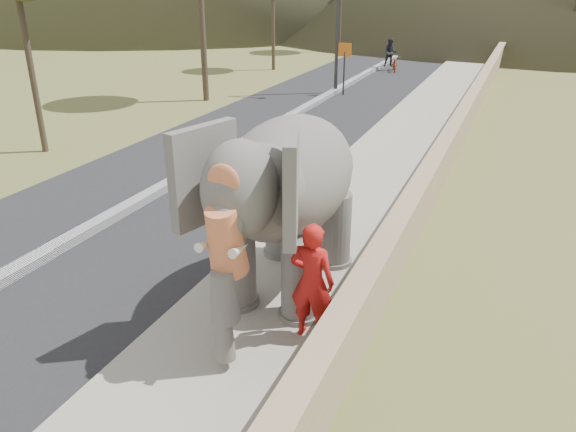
# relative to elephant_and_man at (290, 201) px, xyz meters

# --- Properties ---
(ground) EXTENTS (160.00, 160.00, 0.00)m
(ground) POSITION_rel_elephant_and_man_xyz_m (-0.02, -1.15, -1.74)
(ground) COLOR olive
(ground) RESTS_ON ground
(road) EXTENTS (7.00, 120.00, 0.03)m
(road) POSITION_rel_elephant_and_man_xyz_m (-5.02, 8.85, -1.72)
(road) COLOR black
(road) RESTS_ON ground
(median) EXTENTS (0.35, 120.00, 0.22)m
(median) POSITION_rel_elephant_and_man_xyz_m (-5.02, 8.85, -1.63)
(median) COLOR black
(median) RESTS_ON ground
(walkway) EXTENTS (3.00, 120.00, 0.15)m
(walkway) POSITION_rel_elephant_and_man_xyz_m (-0.02, 8.85, -1.66)
(walkway) COLOR #9E9687
(walkway) RESTS_ON ground
(parapet) EXTENTS (0.30, 120.00, 1.10)m
(parapet) POSITION_rel_elephant_and_man_xyz_m (1.63, 8.85, -1.19)
(parapet) COLOR tan
(parapet) RESTS_ON ground
(signboard) EXTENTS (0.60, 0.08, 2.40)m
(signboard) POSITION_rel_elephant_and_man_xyz_m (-4.52, 17.51, -0.09)
(signboard) COLOR #2D2D33
(signboard) RESTS_ON ground
(elephant_and_man) EXTENTS (2.48, 4.49, 3.20)m
(elephant_and_man) POSITION_rel_elephant_and_man_xyz_m (0.00, 0.00, 0.00)
(elephant_and_man) COLOR slate
(elephant_and_man) RESTS_ON ground
(motorcyclist) EXTENTS (1.29, 1.81, 1.88)m
(motorcyclist) POSITION_rel_elephant_and_man_xyz_m (-4.02, 25.51, -1.00)
(motorcyclist) COLOR maroon
(motorcyclist) RESTS_ON ground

